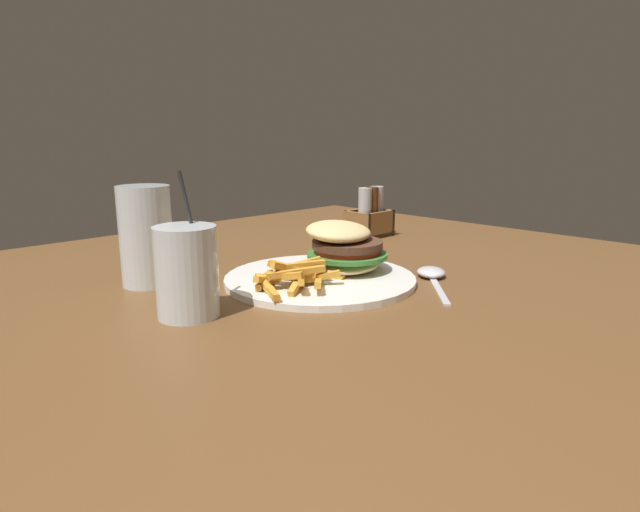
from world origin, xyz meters
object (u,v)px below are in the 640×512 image
beer_glass (146,237)px  spoon (432,274)px  meal_plate_near (331,262)px  juice_glass (187,276)px  condiment_caddy (370,218)px

beer_glass → spoon: bearing=-40.3°
meal_plate_near → spoon: size_ratio=1.96×
beer_glass → spoon: size_ratio=1.00×
juice_glass → condiment_caddy: bearing=17.7°
beer_glass → condiment_caddy: bearing=1.3°
meal_plate_near → spoon: meal_plate_near is taller
beer_glass → meal_plate_near: bearing=-39.4°
juice_glass → condiment_caddy: (0.58, 0.18, -0.01)m
spoon → beer_glass: bearing=97.6°
meal_plate_near → juice_glass: bearing=178.5°
meal_plate_near → condiment_caddy: 0.38m
beer_glass → juice_glass: 0.18m
juice_glass → spoon: bearing=-17.2°
juice_glass → spoon: size_ratio=1.20×
juice_glass → spoon: (0.37, -0.12, -0.04)m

